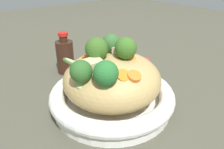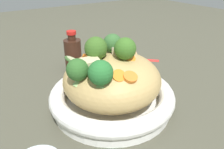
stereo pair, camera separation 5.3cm
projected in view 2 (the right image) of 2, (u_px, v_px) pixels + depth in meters
The scene contains 9 objects.
ground_plane at pixel (112, 106), 0.57m from camera, with size 3.00×3.00×0.00m, color #4A493B.
serving_bowl at pixel (112, 97), 0.56m from camera, with size 0.31×0.31×0.06m.
noodle_heap at pixel (112, 79), 0.54m from camera, with size 0.24×0.24×0.12m.
broccoli_florets at pixel (103, 56), 0.47m from camera, with size 0.15×0.17×0.09m.
carrot_coins at pixel (114, 64), 0.49m from camera, with size 0.18×0.11×0.03m.
zucchini_slices at pixel (85, 57), 0.55m from camera, with size 0.05×0.15×0.04m.
chicken_chunks at pixel (102, 60), 0.49m from camera, with size 0.06×0.13×0.04m.
soy_sauce_bottle at pixel (73, 54), 0.74m from camera, with size 0.06×0.06×0.14m.
chopsticks_pair at pixel (131, 58), 0.85m from camera, with size 0.16×0.16×0.01m.
Camera 2 is at (-0.40, 0.26, 0.33)m, focal length 35.54 mm.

